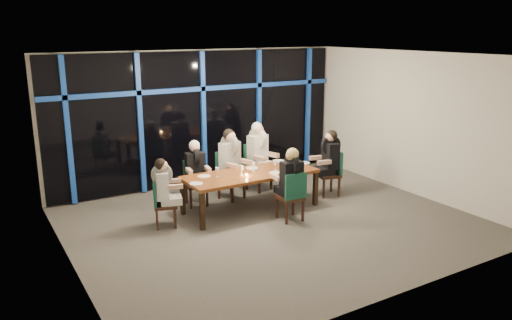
# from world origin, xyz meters

# --- Properties ---
(room) EXTENTS (7.04, 7.00, 3.02)m
(room) POSITION_xyz_m (0.00, 0.00, 2.02)
(room) COLOR #5A5550
(room) RESTS_ON ground
(window_wall) EXTENTS (6.86, 0.43, 2.94)m
(window_wall) POSITION_xyz_m (0.01, 2.93, 1.55)
(window_wall) COLOR black
(window_wall) RESTS_ON ground
(dining_table) EXTENTS (2.60, 1.00, 0.75)m
(dining_table) POSITION_xyz_m (0.00, 0.80, 0.68)
(dining_table) COLOR brown
(dining_table) RESTS_ON ground
(chair_far_left) EXTENTS (0.47, 0.47, 0.90)m
(chair_far_left) POSITION_xyz_m (-0.79, 1.66, 0.50)
(chair_far_left) COLOR black
(chair_far_left) RESTS_ON ground
(chair_far_mid) EXTENTS (0.59, 0.59, 1.00)m
(chair_far_mid) POSITION_xyz_m (-0.03, 1.66, 0.56)
(chair_far_mid) COLOR black
(chair_far_mid) RESTS_ON ground
(chair_far_right) EXTENTS (0.58, 0.58, 1.02)m
(chair_far_right) POSITION_xyz_m (0.76, 1.88, 0.57)
(chair_far_right) COLOR black
(chair_far_right) RESTS_ON ground
(chair_end_left) EXTENTS (0.50, 0.50, 0.86)m
(chair_end_left) POSITION_xyz_m (-1.80, 0.87, 0.48)
(chair_end_left) COLOR black
(chair_end_left) RESTS_ON ground
(chair_end_right) EXTENTS (0.53, 0.53, 0.96)m
(chair_end_right) POSITION_xyz_m (1.93, 0.71, 0.53)
(chair_end_right) COLOR black
(chair_end_right) RESTS_ON ground
(chair_near_mid) EXTENTS (0.47, 0.47, 0.94)m
(chair_near_mid) POSITION_xyz_m (0.35, -0.11, 0.52)
(chair_near_mid) COLOR black
(chair_near_mid) RESTS_ON ground
(diner_far_left) EXTENTS (0.48, 0.59, 0.88)m
(diner_far_left) POSITION_xyz_m (-0.80, 1.59, 0.86)
(diner_far_left) COLOR black
(diner_far_left) RESTS_ON ground
(diner_far_mid) EXTENTS (0.60, 0.68, 0.98)m
(diner_far_mid) POSITION_xyz_m (-0.01, 1.58, 0.96)
(diner_far_mid) COLOR black
(diner_far_mid) RESTS_ON ground
(diner_far_right) EXTENTS (0.59, 0.69, 1.00)m
(diner_far_right) POSITION_xyz_m (0.79, 1.79, 0.98)
(diner_far_right) COLOR silver
(diner_far_right) RESTS_ON ground
(diner_end_left) EXTENTS (0.58, 0.51, 0.83)m
(diner_end_left) POSITION_xyz_m (-1.74, 0.85, 0.82)
(diner_end_left) COLOR black
(diner_end_left) RESTS_ON ground
(diner_end_right) EXTENTS (0.64, 0.53, 0.93)m
(diner_end_right) POSITION_xyz_m (1.85, 0.72, 0.92)
(diner_end_right) COLOR black
(diner_end_right) RESTS_ON ground
(diner_near_mid) EXTENTS (0.48, 0.60, 0.91)m
(diner_near_mid) POSITION_xyz_m (0.35, -0.03, 0.90)
(diner_near_mid) COLOR black
(diner_near_mid) RESTS_ON ground
(plate_far_left) EXTENTS (0.24, 0.24, 0.01)m
(plate_far_left) POSITION_xyz_m (-0.88, 1.03, 0.76)
(plate_far_left) COLOR white
(plate_far_left) RESTS_ON dining_table
(plate_far_mid) EXTENTS (0.24, 0.24, 0.01)m
(plate_far_mid) POSITION_xyz_m (0.18, 1.05, 0.76)
(plate_far_mid) COLOR white
(plate_far_mid) RESTS_ON dining_table
(plate_far_right) EXTENTS (0.24, 0.24, 0.01)m
(plate_far_right) POSITION_xyz_m (0.94, 1.25, 0.76)
(plate_far_right) COLOR white
(plate_far_right) RESTS_ON dining_table
(plate_end_left) EXTENTS (0.24, 0.24, 0.01)m
(plate_end_left) POSITION_xyz_m (-1.20, 0.68, 0.76)
(plate_end_left) COLOR white
(plate_end_left) RESTS_ON dining_table
(plate_end_right) EXTENTS (0.24, 0.24, 0.01)m
(plate_end_right) POSITION_xyz_m (1.28, 0.84, 0.76)
(plate_end_right) COLOR white
(plate_end_right) RESTS_ON dining_table
(plate_near_mid) EXTENTS (0.24, 0.24, 0.01)m
(plate_near_mid) POSITION_xyz_m (0.39, 0.53, 0.76)
(plate_near_mid) COLOR white
(plate_near_mid) RESTS_ON dining_table
(wine_bottle) EXTENTS (0.07, 0.07, 0.31)m
(wine_bottle) POSITION_xyz_m (1.01, 0.68, 0.87)
(wine_bottle) COLOR black
(wine_bottle) RESTS_ON dining_table
(water_pitcher) EXTENTS (0.13, 0.12, 0.21)m
(water_pitcher) POSITION_xyz_m (0.70, 0.58, 0.86)
(water_pitcher) COLOR silver
(water_pitcher) RESTS_ON dining_table
(tea_light) EXTENTS (0.05, 0.05, 0.03)m
(tea_light) POSITION_xyz_m (-0.17, 0.66, 0.77)
(tea_light) COLOR #FEAB4C
(tea_light) RESTS_ON dining_table
(wine_glass_a) EXTENTS (0.07, 0.07, 0.19)m
(wine_glass_a) POSITION_xyz_m (-0.23, 0.75, 0.89)
(wine_glass_a) COLOR white
(wine_glass_a) RESTS_ON dining_table
(wine_glass_b) EXTENTS (0.07, 0.07, 0.19)m
(wine_glass_b) POSITION_xyz_m (0.09, 0.84, 0.89)
(wine_glass_b) COLOR silver
(wine_glass_b) RESTS_ON dining_table
(wine_glass_c) EXTENTS (0.07, 0.07, 0.19)m
(wine_glass_c) POSITION_xyz_m (0.53, 0.73, 0.88)
(wine_glass_c) COLOR silver
(wine_glass_c) RESTS_ON dining_table
(wine_glass_d) EXTENTS (0.07, 0.07, 0.18)m
(wine_glass_d) POSITION_xyz_m (-0.67, 0.88, 0.88)
(wine_glass_d) COLOR silver
(wine_glass_d) RESTS_ON dining_table
(wine_glass_e) EXTENTS (0.07, 0.07, 0.17)m
(wine_glass_e) POSITION_xyz_m (0.93, 0.91, 0.88)
(wine_glass_e) COLOR silver
(wine_glass_e) RESTS_ON dining_table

